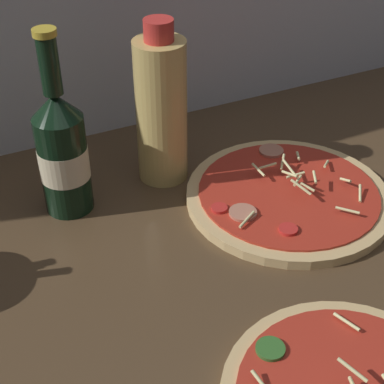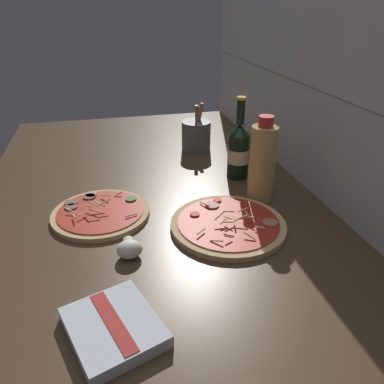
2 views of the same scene
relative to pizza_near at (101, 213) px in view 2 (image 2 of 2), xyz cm
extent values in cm
cube|color=#4C3823|center=(-6.79, 12.55, -2.01)|extent=(160.00, 90.00, 2.50)
cube|color=silver|center=(-6.79, 58.05, 26.74)|extent=(160.00, 1.00, 60.00)
cube|color=gray|center=(-6.79, 57.50, 26.74)|extent=(156.80, 0.16, 0.30)
cylinder|color=tan|center=(0.13, 0.07, -0.15)|extent=(24.18, 24.18, 1.21)
cylinder|color=#B22D1E|center=(0.13, 0.07, 0.60)|extent=(21.28, 21.28, 0.30)
cylinder|color=brown|center=(-5.32, -7.15, 0.95)|extent=(3.44, 3.44, 0.40)
cylinder|color=#B7755B|center=(-8.49, -2.21, 0.95)|extent=(2.99, 2.99, 0.40)
cylinder|color=brown|center=(-7.55, -2.66, 0.95)|extent=(3.21, 3.21, 0.40)
cylinder|color=brown|center=(-2.99, -7.12, 0.95)|extent=(3.15, 3.15, 0.40)
cylinder|color=#336628|center=(-3.79, 7.91, 0.95)|extent=(2.90, 2.90, 0.40)
cylinder|color=beige|center=(1.11, -2.65, 2.91)|extent=(2.40, 1.84, 0.88)
cylinder|color=beige|center=(0.24, -6.77, 1.50)|extent=(2.18, 2.70, 0.98)
cylinder|color=beige|center=(-0.23, 0.03, 2.38)|extent=(1.68, 2.97, 1.34)
cylinder|color=beige|center=(0.42, 1.31, 3.09)|extent=(1.61, 2.96, 1.08)
cylinder|color=beige|center=(2.49, -4.11, 1.61)|extent=(1.76, 2.32, 0.53)
cylinder|color=beige|center=(2.82, -1.06, 2.31)|extent=(1.24, 2.80, 1.03)
cylinder|color=beige|center=(-0.34, -1.52, 2.59)|extent=(2.69, 2.62, 0.68)
cylinder|color=beige|center=(3.21, -6.00, 1.76)|extent=(2.58, 1.07, 0.70)
cylinder|color=beige|center=(4.84, 7.28, 1.16)|extent=(1.26, 3.02, 0.38)
cylinder|color=beige|center=(-5.82, 1.45, 1.71)|extent=(2.30, 2.33, 0.93)
cylinder|color=beige|center=(-6.30, 4.97, 1.32)|extent=(0.84, 2.37, 1.10)
cylinder|color=tan|center=(12.51, 29.24, -0.10)|extent=(27.25, 27.25, 1.31)
cylinder|color=#B22D1E|center=(12.51, 29.24, 0.70)|extent=(23.98, 23.98, 0.30)
cylinder|color=red|center=(7.81, 22.26, 1.05)|extent=(2.35, 2.35, 0.40)
cylinder|color=#B7755B|center=(4.52, 27.54, 1.05)|extent=(3.55, 3.55, 0.40)
cylinder|color=red|center=(2.29, 29.66, 1.05)|extent=(2.11, 2.11, 0.40)
cylinder|color=#B7755B|center=(15.64, 38.48, 1.05)|extent=(3.57, 3.57, 0.40)
cylinder|color=beige|center=(14.12, 30.21, 2.29)|extent=(2.58, 0.91, 0.76)
cylinder|color=beige|center=(15.70, 28.15, 2.75)|extent=(1.37, 2.23, 0.66)
cylinder|color=beige|center=(20.19, 24.08, 1.34)|extent=(2.09, 2.60, 1.00)
cylinder|color=beige|center=(12.15, 34.01, 2.06)|extent=(2.68, 0.53, 0.54)
cylinder|color=beige|center=(19.90, 26.85, 1.80)|extent=(0.52, 1.94, 0.98)
cylinder|color=beige|center=(17.76, 34.82, 1.70)|extent=(1.20, 1.94, 0.41)
cylinder|color=beige|center=(14.13, 27.44, 2.07)|extent=(1.40, 1.96, 0.85)
cylinder|color=beige|center=(12.45, 29.32, 3.49)|extent=(0.81, 2.79, 1.02)
cylinder|color=beige|center=(12.67, 26.97, 2.82)|extent=(1.78, 2.91, 1.41)
cylinder|color=beige|center=(10.35, 33.54, 2.23)|extent=(0.70, 2.75, 0.85)
cylinder|color=beige|center=(4.04, 25.77, 1.40)|extent=(3.07, 1.87, 0.66)
cylinder|color=beige|center=(16.16, 21.64, 1.57)|extent=(2.23, 2.52, 0.36)
cylinder|color=beige|center=(20.31, 31.58, 1.50)|extent=(2.39, 2.19, 1.09)
cylinder|color=beige|center=(14.16, 31.63, 2.47)|extent=(0.59, 3.32, 1.39)
cylinder|color=beige|center=(13.48, 28.82, 2.44)|extent=(2.10, 1.57, 0.56)
cylinder|color=beige|center=(14.23, 33.54, 2.41)|extent=(2.03, 2.31, 1.16)
cylinder|color=black|center=(-14.07, 40.85, 5.89)|extent=(6.26, 6.26, 13.29)
cone|color=black|center=(-14.07, 40.85, 14.10)|extent=(6.26, 6.26, 3.14)
cylinder|color=black|center=(-14.07, 40.85, 19.16)|extent=(2.38, 2.38, 6.98)
cylinder|color=gold|center=(-14.07, 40.85, 23.05)|extent=(2.74, 2.74, 0.80)
cylinder|color=beige|center=(-14.07, 40.85, 6.15)|extent=(6.33, 6.33, 4.25)
cylinder|color=#D6B766|center=(0.05, 42.27, 9.20)|extent=(6.90, 6.90, 19.91)
cylinder|color=red|center=(0.05, 42.27, 20.51)|extent=(3.79, 3.79, 2.72)
cylinder|color=white|center=(16.49, 5.64, 1.12)|extent=(2.42, 2.42, 2.42)
ellipsoid|color=silver|center=(18.64, 5.64, 1.12)|extent=(4.56, 5.37, 3.76)
cylinder|color=slate|center=(-39.54, 34.33, 4.37)|extent=(10.19, 10.19, 10.25)
cylinder|color=olive|center=(-39.43, 34.54, 9.34)|extent=(2.88, 2.30, 12.06)
cylinder|color=olive|center=(-40.90, 35.15, 8.95)|extent=(2.83, 3.62, 11.22)
cylinder|color=olive|center=(-41.14, 35.73, 9.48)|extent=(3.19, 3.41, 12.29)
cube|color=silver|center=(38.32, 1.37, 0.44)|extent=(19.13, 17.78, 2.40)
cube|color=#B73833|center=(38.32, 1.37, 1.72)|extent=(14.73, 7.22, 0.16)
camera|label=1|loc=(-26.88, -22.08, 46.43)|focal=55.00mm
camera|label=2|loc=(83.45, 3.61, 47.44)|focal=35.00mm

